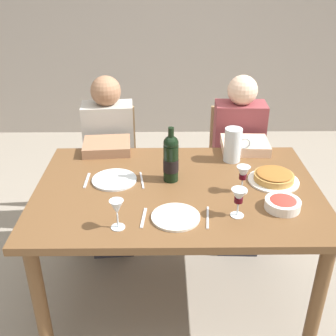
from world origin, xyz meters
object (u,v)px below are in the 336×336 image
at_px(dinner_plate_right_setting, 176,217).
at_px(diner_right, 239,158).
at_px(wine_glass_right_diner, 239,197).
at_px(diner_left, 110,159).
at_px(dining_table, 177,202).
at_px(water_pitcher, 233,147).
at_px(wine_bottle, 171,158).
at_px(salad_bowl, 283,203).
at_px(baked_tart, 274,177).
at_px(wine_glass_left_diner, 243,174).
at_px(chair_left, 112,160).
at_px(dinner_plate_left_setting, 114,180).
at_px(chair_right, 234,159).
at_px(wine_glass_centre, 117,209).

xyz_separation_m(dinner_plate_right_setting, diner_right, (0.46, 0.92, -0.15)).
height_order(wine_glass_right_diner, diner_left, diner_left).
xyz_separation_m(dining_table, water_pitcher, (0.34, 0.32, 0.18)).
bearing_deg(dining_table, diner_right, 54.90).
bearing_deg(wine_bottle, dinner_plate_right_setting, -87.39).
bearing_deg(salad_bowl, wine_bottle, 151.77).
bearing_deg(baked_tart, dining_table, -173.47).
bearing_deg(salad_bowl, wine_glass_left_diner, 136.86).
xyz_separation_m(chair_left, diner_left, (0.02, -0.24, 0.12)).
xyz_separation_m(salad_bowl, dinner_plate_left_setting, (-0.84, 0.28, -0.02)).
bearing_deg(chair_right, wine_bottle, 60.56).
relative_size(dinner_plate_left_setting, diner_right, 0.21).
height_order(baked_tart, wine_glass_right_diner, wine_glass_right_diner).
relative_size(wine_glass_left_diner, chair_left, 0.17).
bearing_deg(wine_glass_centre, salad_bowl, 10.79).
height_order(salad_bowl, chair_left, chair_left).
distance_m(dining_table, chair_left, 0.99).
xyz_separation_m(dining_table, wine_glass_right_diner, (0.27, -0.26, 0.19)).
relative_size(dining_table, chair_right, 1.72).
height_order(wine_glass_left_diner, wine_glass_centre, wine_glass_left_diner).
height_order(salad_bowl, diner_left, diner_left).
bearing_deg(wine_glass_left_diner, diner_right, 80.49).
distance_m(salad_bowl, chair_right, 1.11).
distance_m(water_pitcher, salad_bowl, 0.55).
bearing_deg(chair_right, baked_tart, 97.24).
bearing_deg(diner_right, dining_table, 57.18).
bearing_deg(salad_bowl, wine_glass_centre, -169.21).
height_order(wine_glass_right_diner, chair_left, wine_glass_right_diner).
distance_m(salad_bowl, wine_glass_right_diner, 0.25).
xyz_separation_m(water_pitcher, chair_right, (0.12, 0.55, -0.35)).
xyz_separation_m(dinner_plate_left_setting, chair_right, (0.79, 0.79, -0.27)).
distance_m(salad_bowl, chair_left, 1.46).
bearing_deg(dinner_plate_right_setting, salad_bowl, 8.46).
bearing_deg(water_pitcher, diner_right, 70.84).
distance_m(dinner_plate_right_setting, chair_left, 1.26).
xyz_separation_m(dinner_plate_left_setting, dinner_plate_right_setting, (0.32, -0.36, 0.00)).
bearing_deg(salad_bowl, chair_left, 131.93).
relative_size(salad_bowl, wine_glass_left_diner, 1.17).
xyz_separation_m(water_pitcher, wine_glass_left_diner, (-0.00, -0.36, 0.01)).
bearing_deg(chair_right, dinner_plate_right_setting, 70.09).
xyz_separation_m(baked_tart, dinner_plate_left_setting, (-0.86, 0.02, -0.02)).
height_order(dinner_plate_left_setting, chair_right, chair_right).
relative_size(water_pitcher, diner_left, 0.18).
height_order(wine_bottle, wine_glass_right_diner, wine_bottle).
bearing_deg(wine_glass_centre, wine_glass_right_diner, 9.21).
relative_size(baked_tart, chair_left, 0.32).
xyz_separation_m(dinner_plate_left_setting, diner_right, (0.79, 0.56, -0.15)).
distance_m(chair_left, chair_right, 0.91).
distance_m(dinner_plate_left_setting, chair_left, 0.84).
bearing_deg(baked_tart, wine_glass_right_diner, -127.65).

